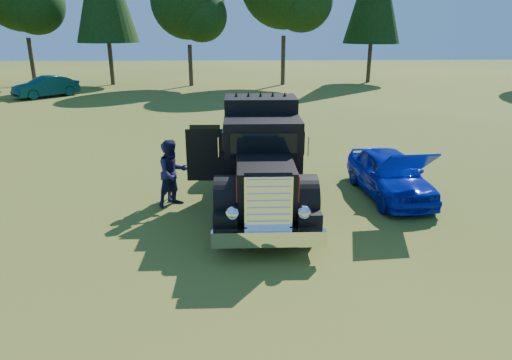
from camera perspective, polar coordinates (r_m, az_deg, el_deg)
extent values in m
plane|color=#395318|center=(11.88, -2.85, -5.82)|extent=(120.00, 120.00, 0.00)
cylinder|color=#2D2116|center=(40.66, -8.18, 13.99)|extent=(0.36, 0.36, 3.42)
sphere|color=black|center=(40.57, -8.54, 21.22)|extent=(6.08, 6.08, 6.08)
sphere|color=black|center=(39.68, -6.84, 19.70)|extent=(4.18, 4.18, 4.18)
cylinder|color=#2D2116|center=(41.08, 3.41, 14.69)|extent=(0.36, 0.36, 4.14)
sphere|color=black|center=(40.27, 5.78, 21.43)|extent=(5.06, 5.06, 5.06)
cylinder|color=#2D2116|center=(45.70, -26.22, 13.16)|extent=(0.36, 0.36, 3.96)
sphere|color=black|center=(44.31, -25.94, 19.12)|extent=(4.84, 4.84, 4.84)
cylinder|color=#2D2116|center=(44.00, 14.01, 14.69)|extent=(0.36, 0.36, 4.50)
cylinder|color=#2D2116|center=(42.88, -17.73, 14.40)|extent=(0.36, 0.36, 4.68)
cylinder|color=black|center=(11.12, -4.22, -4.52)|extent=(0.32, 1.10, 1.10)
cylinder|color=black|center=(11.23, 6.58, -4.36)|extent=(0.32, 1.10, 1.10)
cylinder|color=black|center=(15.64, -3.61, 2.42)|extent=(0.32, 1.10, 1.10)
cylinder|color=black|center=(15.72, 4.07, 2.50)|extent=(0.32, 1.10, 1.10)
cylinder|color=black|center=(15.64, -2.40, 2.44)|extent=(0.32, 1.10, 1.10)
cylinder|color=black|center=(15.69, 2.87, 2.49)|extent=(0.32, 1.10, 1.10)
cube|color=black|center=(13.53, 0.60, 0.15)|extent=(1.60, 6.40, 0.28)
cube|color=white|center=(9.99, 1.60, -7.28)|extent=(2.50, 0.22, 0.36)
cube|color=white|center=(9.98, 1.53, -2.91)|extent=(1.05, 0.30, 1.30)
cube|color=black|center=(10.95, 1.20, -0.64)|extent=(1.35, 1.80, 1.10)
cube|color=maroon|center=(10.87, -2.42, 0.31)|extent=(0.02, 1.80, 0.60)
cube|color=maroon|center=(10.94, 4.82, 0.39)|extent=(0.02, 1.80, 0.60)
cylinder|color=black|center=(10.96, -3.75, -2.60)|extent=(0.55, 1.24, 1.24)
cylinder|color=black|center=(11.07, 6.14, -2.46)|extent=(0.55, 1.24, 1.24)
sphere|color=white|center=(9.98, -2.94, -4.18)|extent=(0.32, 0.32, 0.32)
sphere|color=white|center=(10.07, 5.99, -4.04)|extent=(0.32, 0.32, 0.32)
cube|color=black|center=(12.35, 0.82, 2.84)|extent=(2.05, 1.30, 2.10)
cube|color=black|center=(11.57, 0.99, 4.31)|extent=(1.70, 0.05, 0.65)
cube|color=black|center=(13.55, 0.55, 5.15)|extent=(2.05, 1.30, 2.50)
cube|color=black|center=(15.35, 0.27, 3.69)|extent=(2.00, 2.00, 0.35)
cube|color=black|center=(13.01, -6.30, 3.10)|extent=(1.10, 0.09, 1.50)
cube|color=maroon|center=(13.10, -6.26, 2.52)|extent=(0.85, 0.04, 0.75)
imported|color=#0725AD|center=(14.34, 16.37, 0.75)|extent=(1.99, 4.19, 1.38)
cube|color=#0725AD|center=(12.52, 18.40, 2.09)|extent=(1.38, 1.04, 0.67)
imported|color=navy|center=(13.59, -10.74, 1.07)|extent=(0.48, 0.68, 1.77)
imported|color=#1C1F42|center=(13.13, -10.35, 0.85)|extent=(1.19, 1.14, 1.94)
imported|color=#093832|center=(37.07, -24.77, 10.55)|extent=(4.24, 4.34, 1.48)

